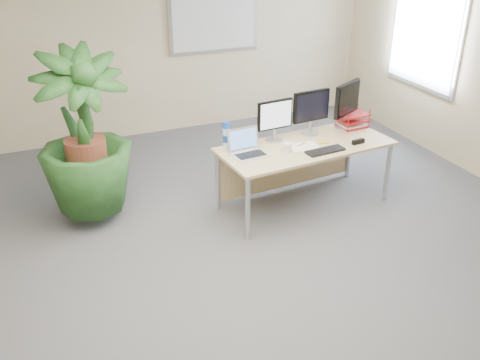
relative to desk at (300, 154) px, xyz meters
name	(u,v)px	position (x,y,z in m)	size (l,w,h in m)	color
floor	(247,302)	(-1.21, -1.37, -0.55)	(8.00, 8.00, 0.00)	#4C4C52
back_wall	(128,40)	(-1.21, 2.63, 0.80)	(7.00, 0.04, 2.70)	tan
whiteboard	(214,18)	(-0.01, 2.59, 1.00)	(1.30, 0.04, 0.95)	#B5B5BA
window	(426,28)	(2.26, 0.93, 1.00)	(0.04, 1.30, 1.55)	#B5B5BA
desk	(300,154)	(0.00, 0.00, 0.00)	(1.88, 0.92, 0.70)	tan
floor_plant	(86,153)	(-2.14, 0.45, 0.20)	(0.84, 0.84, 1.50)	#163D17
monitor_left	(275,118)	(-0.24, 0.14, 0.40)	(0.40, 0.18, 0.44)	#AAABAF
monitor_right	(311,109)	(0.20, 0.17, 0.42)	(0.43, 0.20, 0.48)	#AAABAF
monitor_dark	(347,102)	(0.65, 0.17, 0.44)	(0.43, 0.26, 0.52)	#AAABAF
laptop	(247,148)	(-0.64, -0.07, 0.21)	(0.37, 0.33, 0.24)	white
keyboard	(325,151)	(0.10, -0.33, 0.16)	(0.41, 0.14, 0.02)	black
coffee_mug	(287,148)	(-0.26, -0.18, 0.19)	(0.12, 0.08, 0.10)	silver
spiral_notebook	(304,147)	(-0.05, -0.15, 0.15)	(0.30, 0.23, 0.01)	white
orange_pen	(302,144)	(-0.04, -0.10, 0.16)	(0.01, 0.01, 0.14)	#D05917
yellow_highlighter	(324,143)	(0.20, -0.14, 0.15)	(0.02, 0.02, 0.12)	yellow
water_bottle	(226,137)	(-0.80, 0.09, 0.29)	(0.08, 0.08, 0.30)	silver
letter_tray	(352,121)	(0.75, 0.16, 0.21)	(0.33, 0.26, 0.15)	#A51419
stapler	(358,142)	(0.53, -0.28, 0.17)	(0.14, 0.04, 0.05)	black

